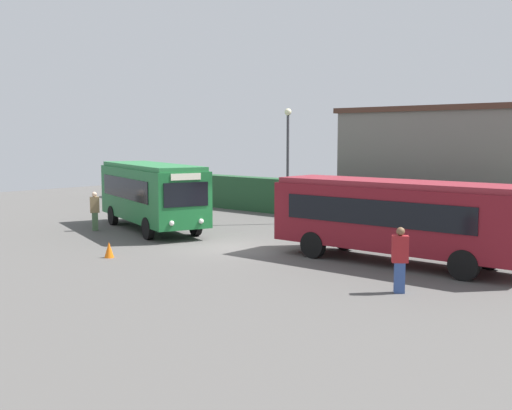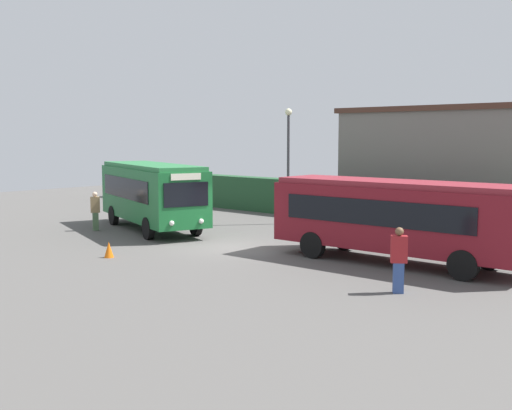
% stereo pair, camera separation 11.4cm
% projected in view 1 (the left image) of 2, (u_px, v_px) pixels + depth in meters
% --- Properties ---
extents(ground_plane, '(64.00, 64.00, 0.00)m').
position_uv_depth(ground_plane, '(227.00, 247.00, 26.08)').
color(ground_plane, '#514F4C').
extents(bus_green, '(8.93, 5.11, 3.23)m').
position_uv_depth(bus_green, '(151.00, 192.00, 30.67)').
color(bus_green, '#19602D').
rests_on(bus_green, ground_plane).
extents(bus_maroon, '(9.58, 2.74, 2.98)m').
position_uv_depth(bus_maroon, '(398.00, 216.00, 22.57)').
color(bus_maroon, maroon).
rests_on(bus_maroon, ground_plane).
extents(person_left, '(0.54, 0.37, 1.88)m').
position_uv_depth(person_left, '(162.00, 201.00, 34.92)').
color(person_left, maroon).
rests_on(person_left, ground_plane).
extents(person_center, '(0.44, 0.50, 1.89)m').
position_uv_depth(person_center, '(95.00, 210.00, 30.59)').
color(person_center, '#4C6B47').
rests_on(person_center, ground_plane).
extents(person_right, '(0.40, 0.27, 1.90)m').
position_uv_depth(person_right, '(480.00, 232.00, 23.55)').
color(person_right, olive).
rests_on(person_right, ground_plane).
extents(person_far, '(0.53, 0.49, 1.94)m').
position_uv_depth(person_far, '(400.00, 258.00, 18.37)').
color(person_far, '#334C8C').
rests_on(person_far, ground_plane).
extents(hedge_row, '(44.00, 1.11, 2.06)m').
position_uv_depth(hedge_row, '(364.00, 203.00, 33.64)').
color(hedge_row, '#234B2C').
rests_on(hedge_row, ground_plane).
extents(depot_building, '(12.66, 6.58, 6.20)m').
position_uv_depth(depot_building, '(459.00, 162.00, 35.68)').
color(depot_building, slate).
rests_on(depot_building, ground_plane).
extents(traffic_cone, '(0.36, 0.36, 0.60)m').
position_uv_depth(traffic_cone, '(109.00, 250.00, 23.81)').
color(traffic_cone, orange).
rests_on(traffic_cone, ground_plane).
extents(lamppost, '(0.36, 0.36, 5.98)m').
position_uv_depth(lamppost, '(288.00, 153.00, 32.66)').
color(lamppost, '#38383D').
rests_on(lamppost, ground_plane).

